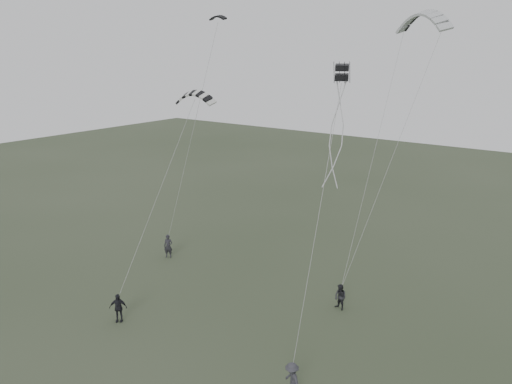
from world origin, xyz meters
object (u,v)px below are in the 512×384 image
Objects in this scene: kite_pale_large at (424,13)px; kite_box at (342,72)px; flyer_left at (168,246)px; kite_striped at (195,93)px; flyer_right at (340,297)px; flyer_far at (292,380)px; flyer_center at (118,308)px; kite_dark_small at (218,16)px.

kite_pale_large is 13.71m from kite_box.
kite_striped is at bearing -41.03° from flyer_left.
flyer_left is 1.13× the size of flyer_right.
kite_striped reaches higher than flyer_far.
kite_pale_large reaches higher than kite_striped.
kite_box is (1.76, -4.74, 14.00)m from flyer_right.
kite_box is (11.94, 4.46, 13.94)m from flyer_center.
kite_pale_large is (-1.07, 17.42, 17.34)m from flyer_far.
flyer_left is 17.77m from kite_dark_small.
flyer_right is 14.89m from kite_box.
flyer_center is at bearing -93.58° from kite_pale_large.
flyer_right is 16.29m from kite_striped.
flyer_left reaches higher than flyer_far.
kite_box reaches higher than flyer_far.
flyer_far is 24.79m from kite_dark_small.
flyer_right is 0.38× the size of kite_pale_large.
flyer_right is at bearing 136.74° from flyer_far.
kite_box reaches higher than flyer_right.
flyer_left is at bearing 140.36° from kite_box.
flyer_right is 19.40m from kite_pale_large.
kite_box is (16.59, -4.25, 13.90)m from flyer_left.
kite_striped is (-10.60, -1.40, 12.29)m from flyer_right.
kite_pale_large reaches higher than flyer_right.
kite_box reaches higher than kite_striped.
kite_pale_large is 16.02m from kite_striped.
kite_striped is at bearing -110.81° from kite_pale_large.
flyer_far is at bearing -38.47° from kite_dark_small.
kite_box is at bearing -53.60° from flyer_right.
kite_pale_large reaches higher than kite_dark_small.
kite_pale_large reaches higher than flyer_left.
flyer_right is at bearing 3.25° from flyer_center.
flyer_far is at bearing -37.48° from flyer_center.
flyer_left is at bearing -121.76° from kite_pale_large.
kite_dark_small is (-11.71, 2.45, 17.35)m from flyer_right.
flyer_center is (-10.17, -9.20, 0.06)m from flyer_right.
kite_pale_large is 1.57× the size of kite_striped.
flyer_left is 0.43× the size of kite_pale_large.
flyer_left is at bearing 79.22° from flyer_center.
kite_box is (0.86, -13.26, -3.40)m from kite_pale_large.
kite_pale_large is at bearing 30.05° from kite_striped.
kite_pale_large reaches higher than kite_box.
flyer_left reaches higher than flyer_center.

